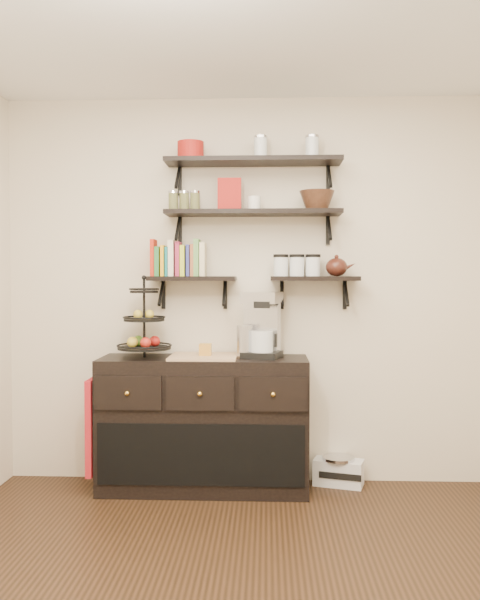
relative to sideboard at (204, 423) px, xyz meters
name	(u,v)px	position (x,y,z in m)	size (l,w,h in m)	color
back_wall	(254,290)	(0.33, 0.24, 0.90)	(3.50, 0.02, 2.70)	beige
shelf_top	(253,162)	(0.33, 0.10, 1.78)	(1.20, 0.27, 0.23)	black
shelf_mid	(253,213)	(0.33, 0.10, 1.43)	(1.20, 0.27, 0.23)	black
shelf_low_left	(193,280)	(-0.09, 0.12, 0.98)	(0.60, 0.25, 0.23)	black
shelf_low_right	(314,280)	(0.75, 0.12, 0.98)	(0.60, 0.25, 0.23)	black
cookbooks	(183,260)	(-0.15, 0.12, 1.11)	(0.40, 0.15, 0.26)	red
glass_canisters	(297,267)	(0.63, 0.12, 1.06)	(0.32, 0.10, 0.13)	silver
sideboard	(204,423)	(0.00, 0.00, 0.00)	(1.40, 0.50, 0.92)	black
fruit_stand	(145,330)	(-0.40, 0.00, 0.63)	(0.36, 0.36, 0.53)	black
candle	(205,349)	(0.01, 0.00, 0.50)	(0.08, 0.08, 0.08)	#B27B29
coffee_maker	(262,326)	(0.39, 0.03, 0.66)	(0.29, 0.29, 0.45)	black
thermal_carafe	(245,342)	(0.28, -0.02, 0.56)	(0.11, 0.11, 0.22)	silver
apron	(93,426)	(-0.73, -0.10, 0.00)	(0.04, 0.27, 0.64)	#B7132B
radio	(339,471)	(0.93, 0.12, -0.35)	(0.37, 0.28, 0.20)	silver
recipe_box	(229,195)	(0.17, 0.10, 1.56)	(0.16, 0.06, 0.22)	#9E1712
walnut_bowl	(317,201)	(0.77, 0.10, 1.51)	(0.24, 0.24, 0.13)	black
ramekins	(254,203)	(0.34, 0.10, 1.50)	(0.09, 0.09, 0.10)	white
teapot	(337,265)	(0.90, 0.12, 1.07)	(0.20, 0.15, 0.15)	#3A1811
red_pot	(191,151)	(-0.10, 0.10, 1.86)	(0.18, 0.18, 0.12)	#9E1712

